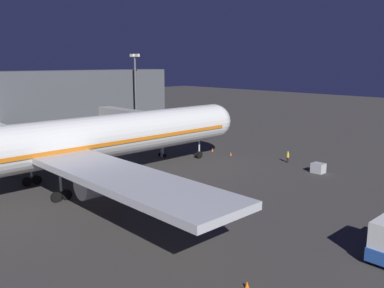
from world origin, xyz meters
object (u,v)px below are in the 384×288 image
Objects in this scene: airliner_at_gate at (50,146)px; jet_bridge at (140,119)px; ground_crew_marshaller_fwd at (288,157)px; traffic_cone_nose_port at (231,154)px; traffic_cone_nose_starboard at (212,150)px; baggage_container_mid_row at (318,168)px; traffic_cone_wingtip_svc_side at (247,285)px; apron_floodlight_mast at (136,89)px.

airliner_at_gate reaches higher than jet_bridge.
jet_bridge is 11.35× the size of ground_crew_marshaller_fwd.
traffic_cone_nose_starboard is (4.40, 0.00, 0.00)m from traffic_cone_nose_port.
baggage_container_mid_row is 34.01m from traffic_cone_wingtip_svc_side.
jet_bridge is at bearing -62.81° from airliner_at_gate.
traffic_cone_wingtip_svc_side is (-41.95, 21.70, -5.62)m from jet_bridge.
jet_bridge is at bearing 18.64° from baggage_container_mid_row.
jet_bridge is 37.66× the size of traffic_cone_nose_port.
traffic_cone_nose_port is 42.13m from traffic_cone_wingtip_svc_side.
ground_crew_marshaller_fwd reaches higher than baggage_container_mid_row.
apron_floodlight_mast reaches higher than baggage_container_mid_row.
traffic_cone_nose_port is at bearing -47.34° from traffic_cone_wingtip_svc_side.
traffic_cone_nose_starboard is (-9.00, -9.28, -5.62)m from jet_bridge.
traffic_cone_nose_port is (-2.20, -31.09, -5.50)m from airliner_at_gate.
airliner_at_gate is 40.60m from apron_floodlight_mast.
airliner_at_gate reaches higher than traffic_cone_wingtip_svc_side.
apron_floodlight_mast reaches higher than jet_bridge.
traffic_cone_nose_starboard is at bearing 179.52° from apron_floodlight_mast.
airliner_at_gate reaches higher than traffic_cone_nose_starboard.
traffic_cone_nose_port is at bearing -145.30° from jet_bridge.
traffic_cone_nose_port is at bearing 180.00° from traffic_cone_nose_starboard.
traffic_cone_nose_starboard is (20.58, 0.70, -0.43)m from baggage_container_mid_row.
baggage_container_mid_row is 0.96× the size of ground_crew_marshaller_fwd.
airliner_at_gate is 35.46× the size of ground_crew_marshaller_fwd.
jet_bridge is at bearing 34.70° from traffic_cone_nose_port.
baggage_container_mid_row is (-29.59, -9.98, -5.19)m from jet_bridge.
ground_crew_marshaller_fwd is 3.32× the size of traffic_cone_nose_port.
ground_crew_marshaller_fwd is at bearing -164.80° from traffic_cone_nose_port.
apron_floodlight_mast is at bearing -33.53° from jet_bridge.
traffic_cone_wingtip_svc_side is (-56.25, 31.18, -9.93)m from apron_floodlight_mast.
airliner_at_gate is 31.65m from traffic_cone_nose_starboard.
traffic_cone_nose_starboard and traffic_cone_wingtip_svc_side have the same top height.
traffic_cone_wingtip_svc_side is at bearing 151.00° from apron_floodlight_mast.
apron_floodlight_mast is 38.62m from ground_crew_marshaller_fwd.
apron_floodlight_mast is 25.33m from traffic_cone_nose_starboard.
baggage_container_mid_row is at bearing 163.27° from ground_crew_marshaller_fwd.
traffic_cone_nose_starboard is (-23.30, 0.20, -9.93)m from apron_floodlight_mast.
airliner_at_gate is at bearing 59.96° from baggage_container_mid_row.
jet_bridge is at bearing 146.47° from apron_floodlight_mast.
traffic_cone_nose_starboard is at bearing 0.00° from traffic_cone_nose_port.
jet_bridge is 47.57m from traffic_cone_wingtip_svc_side.
airliner_at_gate is at bearing 70.53° from ground_crew_marshaller_fwd.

